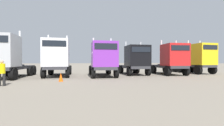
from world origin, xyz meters
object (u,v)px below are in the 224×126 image
Objects in this scene: visitor_in_hivis at (2,71)px; semi_truck_purple at (103,59)px; semi_truck_yellow at (199,58)px; semi_truck_black at (135,60)px; traffic_cone_near at (61,77)px; semi_truck_white at (57,58)px; semi_truck_red at (171,59)px; semi_truck_silver at (6,57)px.

semi_truck_purple is at bearing -54.87° from visitor_in_hivis.
semi_truck_yellow is at bearing 97.83° from semi_truck_purple.
semi_truck_black is 1.04× the size of semi_truck_yellow.
semi_truck_purple reaches higher than traffic_cone_near.
semi_truck_yellow reaches higher than semi_truck_white.
semi_truck_yellow reaches higher than semi_truck_black.
semi_truck_white is at bearing -90.72° from semi_truck_yellow.
traffic_cone_near is (-16.85, -3.54, -1.66)m from semi_truck_yellow.
semi_truck_purple is 5.03m from traffic_cone_near.
semi_truck_red is (8.23, 0.15, 0.02)m from semi_truck_purple.
visitor_in_hivis is at bearing -158.61° from traffic_cone_near.
semi_truck_silver is at bearing -84.14° from semi_truck_red.
semi_truck_red is at bearing -68.02° from visitor_in_hivis.
semi_truck_silver is at bearing 148.29° from traffic_cone_near.
visitor_in_hivis is (1.34, -4.47, -1.04)m from semi_truck_silver.
semi_truck_white is at bearing 104.99° from semi_truck_silver.
semi_truck_silver reaches higher than visitor_in_hivis.
semi_truck_silver is 1.02× the size of semi_truck_purple.
semi_truck_white is at bearing -100.53° from semi_truck_purple.
semi_truck_yellow reaches higher than traffic_cone_near.
semi_truck_black is (13.10, 0.87, -0.24)m from semi_truck_silver.
semi_truck_yellow is (8.70, -0.39, 0.21)m from semi_truck_black.
visitor_in_hivis is (-20.45, -4.95, -1.02)m from semi_truck_yellow.
semi_truck_black is at bearing 93.28° from semi_truck_white.
semi_truck_black is at bearing -92.38° from semi_truck_yellow.
visitor_in_hivis is at bearing -27.52° from semi_truck_white.
semi_truck_black is 9.16m from traffic_cone_near.
semi_truck_yellow is at bearing 96.44° from semi_truck_silver.
semi_truck_purple is 12.87m from semi_truck_yellow.
semi_truck_yellow is at bearing 91.48° from semi_truck_black.
semi_truck_silver reaches higher than semi_truck_black.
semi_truck_red is at bearing 87.91° from semi_truck_white.
visitor_in_hivis is 2.46× the size of traffic_cone_near.
semi_truck_silver reaches higher than semi_truck_yellow.
traffic_cone_near is (-12.24, -2.78, -1.52)m from semi_truck_red.
semi_truck_white is 17.44m from semi_truck_yellow.
semi_truck_purple is 9.42× the size of traffic_cone_near.
semi_truck_black is (8.74, 0.12, -0.16)m from semi_truck_white.
semi_truck_red is at bearing 94.25° from semi_truck_silver.
visitor_in_hivis is (-7.61, -4.04, -0.86)m from semi_truck_purple.
semi_truck_black is 12.94m from visitor_in_hivis.
semi_truck_black is at bearing 111.15° from semi_truck_purple.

